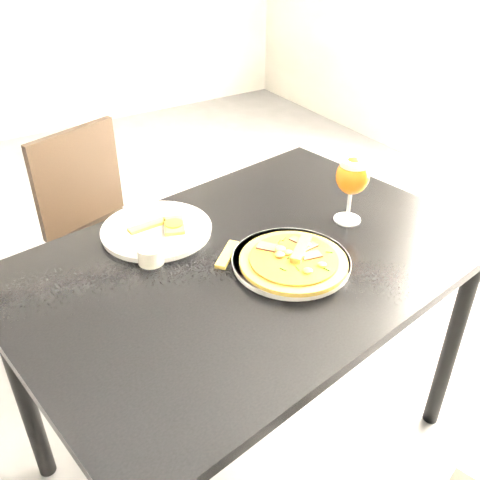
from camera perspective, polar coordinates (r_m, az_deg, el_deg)
ground at (r=1.88m, az=-10.26°, el=-21.87°), size 6.00×6.00×0.00m
dining_table at (r=1.41m, az=1.09°, el=-4.73°), size 1.31×0.98×0.75m
chair_far at (r=2.09m, az=-14.33°, el=1.06°), size 0.48×0.48×0.82m
plate_main at (r=1.33m, az=5.47°, el=-2.30°), size 0.37×0.37×0.02m
pizza at (r=1.31m, az=5.72°, el=-2.15°), size 0.26×0.26×0.03m
plate_second at (r=1.46m, az=-8.89°, el=1.07°), size 0.38×0.38×0.02m
crust_scraps at (r=1.46m, az=-7.99°, el=1.57°), size 0.16×0.10×0.01m
loose_crust at (r=1.35m, az=-1.37°, el=-1.55°), size 0.11×0.10×0.01m
sauce_cup at (r=1.34m, az=-9.50°, el=-1.51°), size 0.07×0.07×0.04m
beer_glass at (r=1.47m, az=11.92°, el=6.64°), size 0.09×0.09×0.19m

